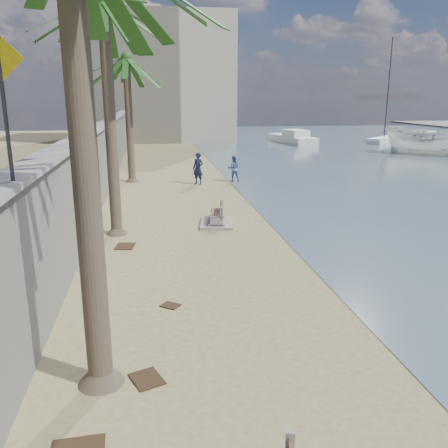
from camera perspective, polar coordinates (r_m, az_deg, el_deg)
ground_plane at (r=8.97m, az=10.63°, el=-19.10°), size 140.00×140.00×0.00m
seawall at (r=27.27m, az=-14.20°, el=7.76°), size 0.45×70.00×3.50m
wall_cap at (r=27.12m, az=-14.45°, el=11.53°), size 0.80×70.00×0.12m
end_building at (r=59.00m, az=-8.51°, el=16.84°), size 18.00×12.00×14.00m
bench_far at (r=19.12m, az=-0.88°, el=0.97°), size 1.58×2.08×0.79m
palm_mid at (r=17.83m, az=-14.33°, el=24.12°), size 5.00×5.00×8.96m
palm_back at (r=29.11m, az=-11.69°, el=18.81°), size 5.00×5.00×8.06m
pedestrian_sign at (r=8.78m, az=-25.14°, el=14.71°), size 0.78×0.07×2.40m
streetlight at (r=19.19m, az=-17.06°, el=19.36°), size 0.28×0.28×5.12m
person_a at (r=28.02m, az=-3.14°, el=6.97°), size 0.93×0.89×2.14m
person_b at (r=28.94m, az=1.17°, el=6.86°), size 0.90×0.72×1.75m
boat_cruiser at (r=46.39m, az=23.69°, el=9.32°), size 4.31×4.31×3.53m
yacht_near at (r=55.26m, az=22.67°, el=9.08°), size 9.22×11.74×1.50m
yacht_far at (r=54.67m, az=8.13°, el=10.02°), size 3.55×8.75×1.50m
sailboat_west at (r=57.28m, az=18.69°, el=9.64°), size 5.73×5.36×11.29m
debris_b at (r=9.21m, az=-9.27°, el=-17.91°), size 0.70×0.77×0.03m
debris_c at (r=16.70m, az=-11.82°, el=-2.64°), size 0.74×0.87×0.03m
debris_d at (r=11.94m, az=-6.46°, el=-9.72°), size 0.55×0.54×0.03m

